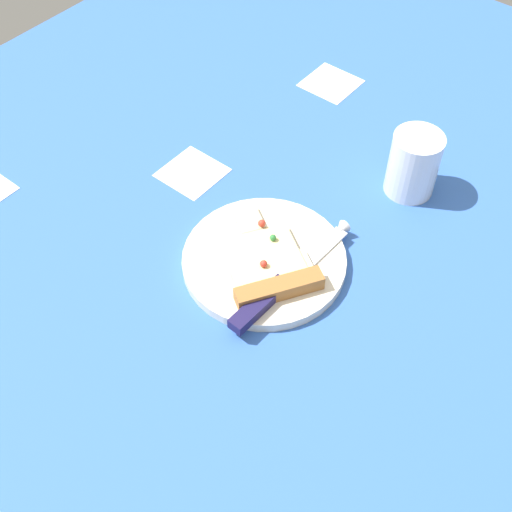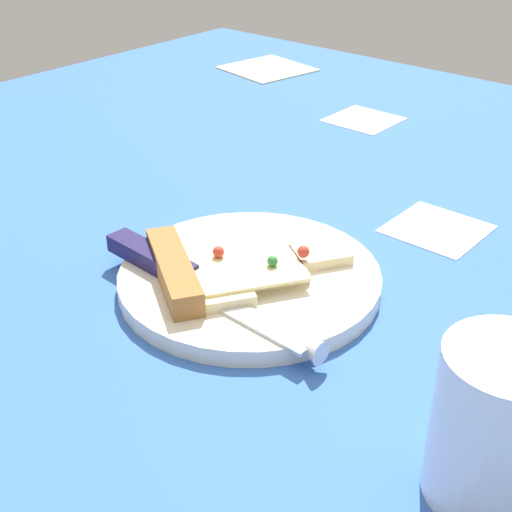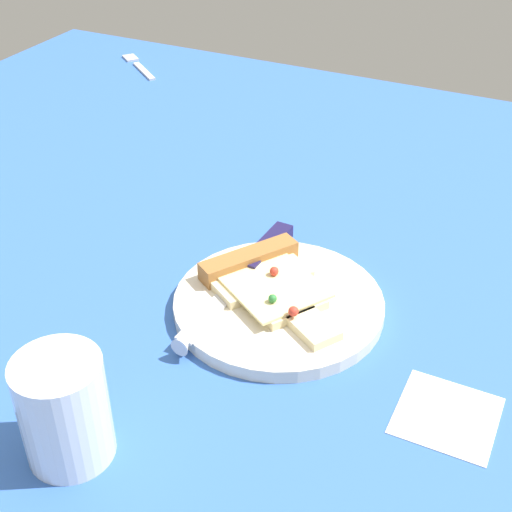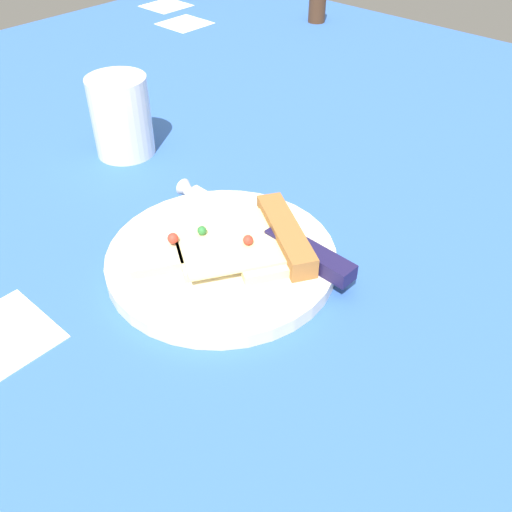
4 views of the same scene
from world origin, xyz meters
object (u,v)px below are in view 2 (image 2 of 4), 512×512
knife (187,278)px  pizza_slice (221,268)px  napkin (267,68)px  drinking_glass (497,426)px  plate (250,278)px

knife → pizza_slice: bearing=158.7°
knife → napkin: (41.13, -59.70, -1.94)cm
drinking_glass → pizza_slice: bearing=-12.0°
pizza_slice → napkin: bearing=158.8°
plate → pizza_slice: (1.38, 2.22, 1.55)cm
napkin → pizza_slice: bearing=126.7°
knife → napkin: 72.52cm
pizza_slice → drinking_glass: drinking_glass is taller
drinking_glass → napkin: (69.57, -62.60, -4.90)cm
knife → drinking_glass: size_ratio=2.36×
pizza_slice → napkin: (42.38, -56.84, -2.11)cm
plate → drinking_glass: drinking_glass is taller
pizza_slice → knife: 3.13cm
plate → pizza_slice: bearing=58.1°
pizza_slice → drinking_glass: (-27.19, 5.76, 2.79)cm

